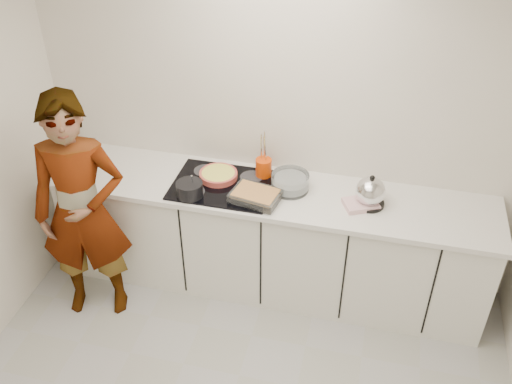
% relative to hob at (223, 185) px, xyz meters
% --- Properties ---
extents(ceiling, '(3.60, 3.20, 0.00)m').
position_rel_hob_xyz_m(ceiling, '(0.35, -1.26, 1.68)').
color(ceiling, white).
rests_on(ceiling, wall_back).
extents(wall_back, '(3.60, 0.00, 2.60)m').
position_rel_hob_xyz_m(wall_back, '(0.35, 0.34, 0.38)').
color(wall_back, white).
rests_on(wall_back, ground).
extents(base_cabinets, '(3.20, 0.58, 0.87)m').
position_rel_hob_xyz_m(base_cabinets, '(0.35, 0.02, -0.48)').
color(base_cabinets, white).
rests_on(base_cabinets, floor).
extents(countertop, '(3.24, 0.64, 0.04)m').
position_rel_hob_xyz_m(countertop, '(0.35, 0.02, -0.03)').
color(countertop, white).
rests_on(countertop, base_cabinets).
extents(hob, '(0.72, 0.54, 0.01)m').
position_rel_hob_xyz_m(hob, '(0.00, 0.00, 0.00)').
color(hob, black).
rests_on(hob, countertop).
extents(tart_dish, '(0.31, 0.31, 0.05)m').
position_rel_hob_xyz_m(tart_dish, '(-0.05, 0.07, 0.03)').
color(tart_dish, '#CA4E42').
rests_on(tart_dish, hob).
extents(saucepan, '(0.19, 0.19, 0.18)m').
position_rel_hob_xyz_m(saucepan, '(-0.19, -0.19, 0.06)').
color(saucepan, black).
rests_on(saucepan, hob).
extents(baking_dish, '(0.37, 0.30, 0.06)m').
position_rel_hob_xyz_m(baking_dish, '(0.28, -0.13, 0.04)').
color(baking_dish, silver).
rests_on(baking_dish, hob).
extents(mixing_bowl, '(0.31, 0.31, 0.13)m').
position_rel_hob_xyz_m(mixing_bowl, '(0.48, 0.07, 0.05)').
color(mixing_bowl, silver).
rests_on(mixing_bowl, countertop).
extents(tea_towel, '(0.28, 0.25, 0.04)m').
position_rel_hob_xyz_m(tea_towel, '(1.00, -0.01, 0.01)').
color(tea_towel, white).
rests_on(tea_towel, countertop).
extents(kettle, '(0.25, 0.25, 0.24)m').
position_rel_hob_xyz_m(kettle, '(1.05, 0.02, 0.09)').
color(kettle, black).
rests_on(kettle, countertop).
extents(utensil_crock, '(0.14, 0.14, 0.15)m').
position_rel_hob_xyz_m(utensil_crock, '(0.26, 0.19, 0.07)').
color(utensil_crock, '#E84307').
rests_on(utensil_crock, countertop).
extents(cook, '(0.74, 0.59, 1.77)m').
position_rel_hob_xyz_m(cook, '(-0.86, -0.50, -0.03)').
color(cook, white).
rests_on(cook, floor).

